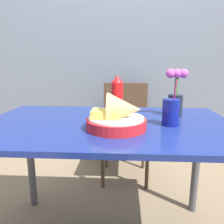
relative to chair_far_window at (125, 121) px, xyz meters
name	(u,v)px	position (x,y,z in m)	size (l,w,h in m)	color
wall_window	(117,32)	(-0.09, 0.28, 0.80)	(7.00, 0.06, 2.60)	slate
dining_table	(108,140)	(-0.09, -0.85, 0.13)	(1.26, 0.77, 0.72)	navy
chair_far_window	(125,121)	(0.00, 0.00, 0.00)	(0.40, 0.40, 0.83)	#473323
food_basket	(119,117)	(-0.03, -0.95, 0.28)	(0.27, 0.27, 0.17)	red
ketchup_bottle	(117,97)	(-0.05, -0.73, 0.33)	(0.06, 0.06, 0.23)	red
drink_cup	(171,113)	(0.21, -0.88, 0.28)	(0.08, 0.08, 0.22)	navy
flower_vase	(176,94)	(0.27, -0.68, 0.34)	(0.12, 0.08, 0.26)	black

